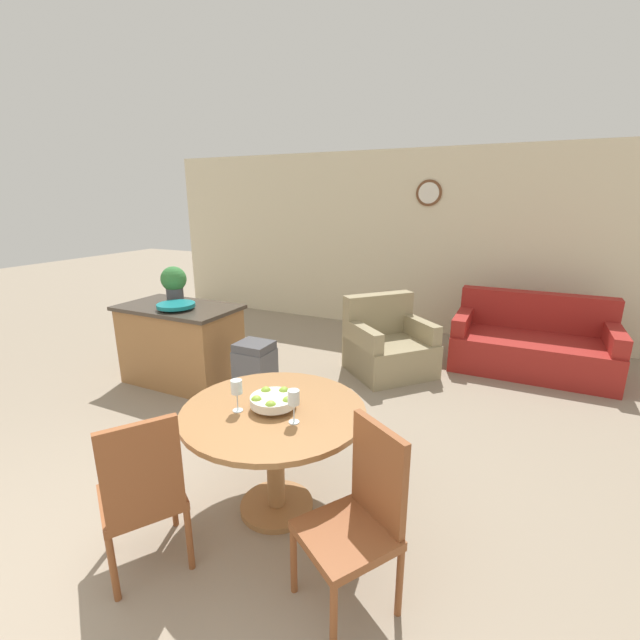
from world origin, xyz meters
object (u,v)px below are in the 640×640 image
Objects in this scene: teal_bowl at (176,305)px; potted_plant at (174,282)px; wine_glass_left at (237,388)px; dining_table at (274,432)px; dining_chair_near_left at (142,490)px; armchair at (388,347)px; kitchen_island at (181,344)px; dining_chair_near_right at (360,513)px; fruit_bowl at (273,400)px; trash_bin at (255,374)px; couch at (531,345)px; wine_glass_right at (294,399)px.

teal_bowl is 1.00× the size of potted_plant.
dining_table is at bearing 33.25° from wine_glass_left.
armchair is at bearing 27.42° from dining_chair_near_left.
wine_glass_left is 0.53× the size of potted_plant.
dining_chair_near_left is 0.74× the size of kitchen_island.
dining_chair_near_left is 2.46× the size of potted_plant.
dining_chair_near_left reaches higher than dining_table.
dining_table is at bearing 5.70° from dining_chair_near_right.
trash_bin is (-0.97, 1.21, -0.47)m from fruit_bowl.
dining_chair_near_left reaches higher than kitchen_island.
teal_bowl is 4.15m from couch.
fruit_bowl is 3.80m from couch.
couch is (1.30, 3.55, -0.59)m from wine_glass_right.
wine_glass_right reaches higher than couch.
fruit_bowl is 0.24m from wine_glass_left.
potted_plant is at bearing 134.77° from teal_bowl.
fruit_bowl is at bearing 5.75° from dining_chair_near_right.
kitchen_island is 1.07m from trash_bin.
dining_chair_near_left reaches higher than couch.
dining_chair_near_right is at bearing -43.10° from trash_bin.
potted_plant is (-0.29, 0.29, 0.18)m from teal_bowl.
potted_plant is 0.22× the size of couch.
potted_plant is (-2.94, 1.87, 0.59)m from dining_chair_near_right.
kitchen_island is at bearing 141.92° from wine_glass_left.
couch is at bearing 64.82° from wine_glass_left.
trash_bin is (0.97, -0.00, -0.60)m from teal_bowl.
potted_plant is (-1.84, 2.22, 0.59)m from dining_chair_near_left.
dining_table is 4.00× the size of fruit_bowl.
trash_bin is 3.34m from couch.
couch reaches higher than fruit_bowl.
wine_glass_right is 2.78m from armchair.
trash_bin is (1.06, -0.12, -0.12)m from kitchen_island.
potted_plant is 4.28m from couch.
dining_chair_near_left is 4.67× the size of wine_glass_left.
couch is at bearing 9.14° from dining_chair_near_left.
dining_chair_near_left is 0.74m from wine_glass_left.
dining_chair_near_left is 3.33× the size of fruit_bowl.
fruit_bowl is (0.00, -0.00, 0.23)m from dining_table.
wine_glass_right reaches higher than trash_bin.
wine_glass_right is at bearing -33.29° from potted_plant.
wine_glass_left reaches higher than trash_bin.
wine_glass_right is (0.38, 0.03, 0.00)m from wine_glass_left.
dining_chair_near_right is 3.54m from potted_plant.
dining_chair_near_right reaches higher than fruit_bowl.
teal_bowl is at bearing 168.42° from armchair.
wine_glass_right is at bearing -25.31° from dining_table.
kitchen_island is 0.73× the size of couch.
wine_glass_right is 1.84m from trash_bin.
dining_chair_near_left is at bearing -117.64° from fruit_bowl.
fruit_bowl reaches higher than trash_bin.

